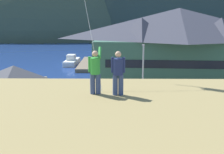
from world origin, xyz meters
TOP-DOWN VIEW (x-y plane):
  - ground_plane at (0.00, 0.00)m, footprint 600.00×600.00m
  - parking_lot_pad at (0.00, 5.00)m, footprint 40.00×20.00m
  - bay_water at (0.00, 60.00)m, footprint 360.00×84.00m
  - far_hill_west_ridge at (-36.24, 112.94)m, footprint 127.12×64.05m
  - far_hill_east_peak at (9.08, 120.81)m, footprint 86.86×59.22m
  - far_hill_center_saddle at (29.16, 109.12)m, footprint 106.51×53.92m
  - harbor_lodge at (10.15, 22.52)m, footprint 26.55×12.71m
  - storage_shed_near_lot at (-9.29, 8.23)m, footprint 6.28×5.49m
  - wharf_dock at (-4.68, 36.22)m, footprint 3.20×15.06m
  - moored_boat_wharfside at (-8.17, 37.24)m, footprint 2.63×7.24m
  - parked_car_mid_row_far at (-6.64, 1.35)m, footprint 4.32×2.30m
  - parked_car_lone_by_shed at (6.43, 6.45)m, footprint 4.34×2.34m
  - parked_car_corner_spot at (-0.08, 1.66)m, footprint 4.20×2.06m
  - parked_car_back_row_left at (-3.09, 5.38)m, footprint 4.35×2.35m
  - parked_car_mid_row_near at (5.32, -0.34)m, footprint 4.30×2.25m
  - parked_car_back_row_right at (1.27, 6.94)m, footprint 4.28×2.22m
  - parking_light_pole at (3.81, 10.56)m, footprint 0.24×0.78m
  - person_kite_flyer at (0.04, -7.71)m, footprint 0.51×0.66m
  - person_companion at (0.95, -7.86)m, footprint 0.55×0.40m

SIDE VIEW (x-z plane):
  - ground_plane at x=0.00m, z-range 0.00..0.00m
  - far_hill_west_ridge at x=-36.24m, z-range -34.45..34.45m
  - far_hill_east_peak at x=9.08m, z-range -37.51..37.51m
  - far_hill_center_saddle at x=29.16m, z-range -47.65..47.65m
  - bay_water at x=0.00m, z-range 0.00..0.03m
  - parking_lot_pad at x=0.00m, z-range 0.00..0.10m
  - wharf_dock at x=-4.68m, z-range 0.00..0.70m
  - moored_boat_wharfside at x=-8.17m, z-range -0.36..1.80m
  - parked_car_mid_row_far at x=-6.64m, z-range 0.15..1.97m
  - parked_car_lone_by_shed at x=6.43m, z-range 0.15..1.97m
  - parked_car_corner_spot at x=-0.08m, z-range 0.15..1.97m
  - parked_car_back_row_left at x=-3.09m, z-range 0.15..1.97m
  - parked_car_mid_row_near at x=5.32m, z-range 0.15..1.97m
  - parked_car_back_row_right at x=1.27m, z-range 0.15..1.97m
  - storage_shed_near_lot at x=-9.29m, z-range 0.10..5.12m
  - parking_light_pole at x=3.81m, z-range 0.63..7.40m
  - harbor_lodge at x=10.15m, z-range 0.35..11.32m
  - person_companion at x=0.95m, z-range 6.81..8.55m
  - person_kite_flyer at x=0.04m, z-range 6.77..8.63m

